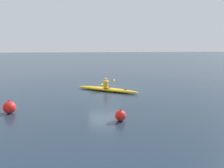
% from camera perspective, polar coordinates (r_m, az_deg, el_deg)
% --- Properties ---
extents(ground_plane, '(160.00, 160.00, 0.00)m').
position_cam_1_polar(ground_plane, '(16.23, -1.95, -1.52)').
color(ground_plane, '#1E2D3D').
extents(kayak, '(4.58, 3.20, 0.26)m').
position_cam_1_polar(kayak, '(15.65, -1.39, -1.48)').
color(kayak, '#EAB214').
rests_on(kayak, ground).
extents(kayaker, '(1.31, 2.05, 0.75)m').
position_cam_1_polar(kayaker, '(15.59, -1.61, 0.18)').
color(kayaker, yellow).
rests_on(kayaker, kayak).
extents(mooring_buoy_white_far, '(0.50, 0.50, 0.55)m').
position_cam_1_polar(mooring_buoy_white_far, '(9.63, 2.37, -8.68)').
color(mooring_buoy_white_far, red).
rests_on(mooring_buoy_white_far, ground).
extents(mooring_buoy_orange_mid, '(0.63, 0.63, 0.67)m').
position_cam_1_polar(mooring_buoy_orange_mid, '(11.86, -26.39, -5.76)').
color(mooring_buoy_orange_mid, red).
rests_on(mooring_buoy_orange_mid, ground).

